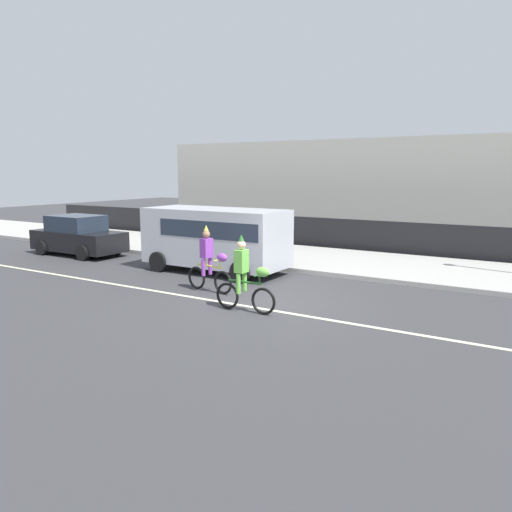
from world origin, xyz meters
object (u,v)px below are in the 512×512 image
object	(u,v)px
parade_cyclist_lime	(245,278)
parked_van_silver	(217,235)
parked_car_black	(78,236)
pedestrian_onlooker	(289,230)
parade_cyclist_purple	(210,263)

from	to	relation	value
parade_cyclist_lime	parked_van_silver	xyz separation A→B (m)	(-3.51, 3.63, 0.44)
parked_van_silver	parked_car_black	bearing A→B (deg)	-179.34
parked_car_black	pedestrian_onlooker	size ratio (longest dim) A/B	2.53
parade_cyclist_lime	parked_car_black	xyz separation A→B (m)	(-10.57, 3.55, -0.06)
parade_cyclist_purple	parade_cyclist_lime	distance (m)	2.36
parade_cyclist_purple	pedestrian_onlooker	size ratio (longest dim) A/B	1.19
pedestrian_onlooker	parade_cyclist_purple	bearing A→B (deg)	-80.12
parade_cyclist_purple	parked_van_silver	distance (m)	2.87
parade_cyclist_purple	pedestrian_onlooker	xyz separation A→B (m)	(-1.26, 7.25, 0.17)
parked_van_silver	pedestrian_onlooker	xyz separation A→B (m)	(0.23, 4.84, -0.27)
parked_van_silver	pedestrian_onlooker	world-z (taller)	parked_van_silver
parade_cyclist_lime	pedestrian_onlooker	size ratio (longest dim) A/B	1.19
parade_cyclist_purple	parked_car_black	size ratio (longest dim) A/B	0.47
parked_car_black	parade_cyclist_lime	bearing A→B (deg)	-18.54
parade_cyclist_lime	parked_van_silver	size ratio (longest dim) A/B	0.38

